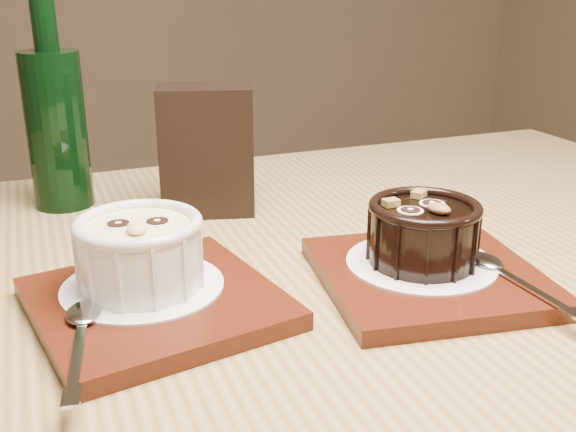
% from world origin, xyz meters
% --- Properties ---
extents(table, '(1.23, 0.85, 0.75)m').
position_xyz_m(table, '(-0.17, 0.21, 0.66)').
color(table, olive).
rests_on(table, ground).
extents(tray_left, '(0.20, 0.20, 0.01)m').
position_xyz_m(tray_left, '(-0.29, 0.20, 0.76)').
color(tray_left, '#491A0C').
rests_on(tray_left, table).
extents(doily_left, '(0.13, 0.13, 0.00)m').
position_xyz_m(doily_left, '(-0.30, 0.22, 0.77)').
color(doily_left, white).
rests_on(doily_left, tray_left).
extents(ramekin_white, '(0.10, 0.10, 0.06)m').
position_xyz_m(ramekin_white, '(-0.30, 0.22, 0.80)').
color(ramekin_white, white).
rests_on(ramekin_white, doily_left).
extents(spoon_left, '(0.05, 0.14, 0.01)m').
position_xyz_m(spoon_left, '(-0.36, 0.15, 0.77)').
color(spoon_left, silver).
rests_on(spoon_left, tray_left).
extents(tray_right, '(0.21, 0.21, 0.01)m').
position_xyz_m(tray_right, '(-0.07, 0.15, 0.76)').
color(tray_right, '#491A0C').
rests_on(tray_right, table).
extents(doily_right, '(0.13, 0.13, 0.00)m').
position_xyz_m(doily_right, '(-0.07, 0.16, 0.77)').
color(doily_right, white).
rests_on(doily_right, tray_right).
extents(ramekin_dark, '(0.10, 0.10, 0.06)m').
position_xyz_m(ramekin_dark, '(-0.07, 0.16, 0.80)').
color(ramekin_dark, black).
rests_on(ramekin_dark, doily_right).
extents(spoon_right, '(0.03, 0.13, 0.01)m').
position_xyz_m(spoon_right, '(-0.02, 0.11, 0.77)').
color(spoon_right, silver).
rests_on(spoon_right, tray_right).
extents(condiment_stand, '(0.11, 0.09, 0.14)m').
position_xyz_m(condiment_stand, '(-0.18, 0.41, 0.82)').
color(condiment_stand, black).
rests_on(condiment_stand, table).
extents(green_bottle, '(0.07, 0.07, 0.24)m').
position_xyz_m(green_bottle, '(-0.33, 0.50, 0.84)').
color(green_bottle, black).
rests_on(green_bottle, table).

